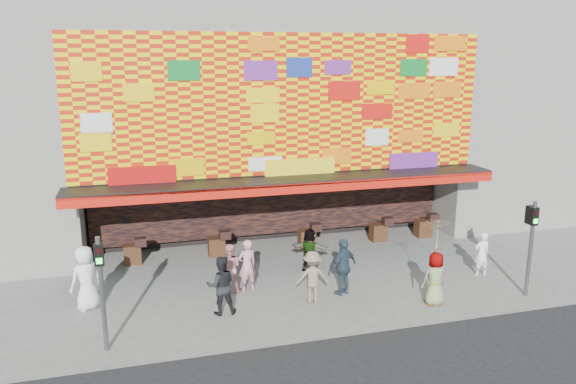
% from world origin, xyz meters
% --- Properties ---
extents(ground, '(90.00, 90.00, 0.00)m').
position_xyz_m(ground, '(0.00, 0.00, 0.00)').
color(ground, slate).
rests_on(ground, ground).
extents(shop_building, '(15.20, 9.40, 10.00)m').
position_xyz_m(shop_building, '(0.00, 8.18, 5.23)').
color(shop_building, gray).
rests_on(shop_building, ground).
extents(neighbor_right, '(11.00, 8.00, 12.00)m').
position_xyz_m(neighbor_right, '(13.00, 8.00, 6.00)').
color(neighbor_right, gray).
rests_on(neighbor_right, ground).
extents(signal_left, '(0.22, 0.20, 3.00)m').
position_xyz_m(signal_left, '(-6.20, -1.50, 1.86)').
color(signal_left, '#59595B').
rests_on(signal_left, ground).
extents(signal_right, '(0.22, 0.20, 3.00)m').
position_xyz_m(signal_right, '(6.20, -1.50, 1.86)').
color(signal_right, '#59595B').
rests_on(signal_right, ground).
extents(ped_a, '(1.12, 1.03, 1.92)m').
position_xyz_m(ped_a, '(-6.80, 1.14, 0.96)').
color(ped_a, white).
rests_on(ped_a, ground).
extents(ped_b, '(0.69, 0.53, 1.68)m').
position_xyz_m(ped_b, '(-2.03, 1.18, 0.84)').
color(ped_b, '#D08797').
rests_on(ped_b, ground).
extents(ped_c, '(0.88, 0.70, 1.73)m').
position_xyz_m(ped_c, '(-3.07, -0.21, 0.87)').
color(ped_c, black).
rests_on(ped_c, ground).
extents(ped_d, '(1.10, 0.70, 1.61)m').
position_xyz_m(ped_d, '(-0.33, -0.19, 0.81)').
color(ped_d, '#7F725C').
rests_on(ped_d, ground).
extents(ped_e, '(1.14, 0.85, 1.79)m').
position_xyz_m(ped_e, '(0.78, 0.12, 0.90)').
color(ped_e, '#2C3E4D').
rests_on(ped_e, ground).
extents(ped_f, '(1.42, 1.11, 1.51)m').
position_xyz_m(ped_f, '(0.37, 2.26, 0.75)').
color(ped_f, gray).
rests_on(ped_f, ground).
extents(ped_g, '(0.79, 0.52, 1.62)m').
position_xyz_m(ped_g, '(3.13, -1.30, 0.81)').
color(ped_g, gray).
rests_on(ped_g, ground).
extents(ped_h, '(0.55, 0.37, 1.51)m').
position_xyz_m(ped_h, '(5.81, 0.32, 0.75)').
color(ped_h, white).
rests_on(ped_h, ground).
extents(ped_i, '(0.90, 0.78, 1.57)m').
position_xyz_m(ped_i, '(-2.58, 1.27, 0.78)').
color(ped_i, pink).
rests_on(ped_i, ground).
extents(parasol, '(1.34, 1.35, 1.88)m').
position_xyz_m(parasol, '(3.13, -1.30, 2.17)').
color(parasol, '#DDBC8B').
rests_on(parasol, ground).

